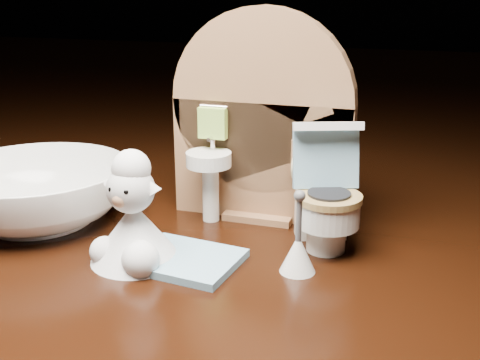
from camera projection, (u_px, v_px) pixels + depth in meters
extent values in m
cube|color=black|center=(234.00, 320.00, 0.40)|extent=(2.50, 2.50, 0.10)
cube|color=#8D603E|center=(262.00, 161.00, 0.43)|extent=(0.13, 0.02, 0.09)
cylinder|color=#8D603E|center=(263.00, 102.00, 0.42)|extent=(0.13, 0.02, 0.13)
cube|color=#8D603E|center=(261.00, 213.00, 0.45)|extent=(0.05, 0.04, 0.01)
cylinder|color=white|center=(211.00, 191.00, 0.43)|extent=(0.01, 0.01, 0.04)
cylinder|color=white|center=(209.00, 159.00, 0.42)|extent=(0.03, 0.03, 0.01)
cylinder|color=silver|center=(213.00, 142.00, 0.43)|extent=(0.00, 0.00, 0.01)
cube|color=#9DD04F|center=(213.00, 123.00, 0.42)|extent=(0.02, 0.01, 0.02)
cube|color=#8D603E|center=(309.00, 157.00, 0.41)|extent=(0.02, 0.01, 0.02)
cylinder|color=beige|center=(307.00, 167.00, 0.41)|extent=(0.02, 0.02, 0.02)
cylinder|color=white|center=(326.00, 236.00, 0.39)|extent=(0.03, 0.03, 0.02)
cylinder|color=white|center=(328.00, 213.00, 0.38)|extent=(0.04, 0.04, 0.02)
cylinder|color=olive|center=(329.00, 198.00, 0.38)|extent=(0.04, 0.04, 0.00)
cube|color=white|center=(321.00, 202.00, 0.40)|extent=(0.04, 0.03, 0.05)
cube|color=#7AABC5|center=(326.00, 156.00, 0.38)|extent=(0.04, 0.03, 0.04)
cube|color=white|center=(328.00, 126.00, 0.37)|extent=(0.04, 0.02, 0.01)
cylinder|color=#ABBB46|center=(338.00, 157.00, 0.39)|extent=(0.01, 0.01, 0.01)
cube|color=#7AABC5|center=(186.00, 260.00, 0.37)|extent=(0.07, 0.06, 0.00)
cone|color=white|center=(298.00, 253.00, 0.36)|extent=(0.02, 0.02, 0.02)
cylinder|color=#59595B|center=(299.00, 219.00, 0.35)|extent=(0.00, 0.00, 0.03)
sphere|color=#59595B|center=(300.00, 196.00, 0.35)|extent=(0.01, 0.01, 0.01)
cone|color=white|center=(135.00, 232.00, 0.37)|extent=(0.06, 0.06, 0.04)
sphere|color=white|center=(141.00, 259.00, 0.36)|extent=(0.02, 0.02, 0.02)
sphere|color=white|center=(105.00, 251.00, 0.37)|extent=(0.02, 0.02, 0.02)
sphere|color=silver|center=(131.00, 189.00, 0.36)|extent=(0.03, 0.03, 0.03)
sphere|color=tan|center=(121.00, 199.00, 0.35)|extent=(0.01, 0.01, 0.01)
sphere|color=white|center=(131.00, 169.00, 0.36)|extent=(0.02, 0.02, 0.02)
cone|color=silver|center=(114.00, 179.00, 0.37)|extent=(0.01, 0.01, 0.01)
cone|color=silver|center=(151.00, 185.00, 0.36)|extent=(0.01, 0.01, 0.01)
sphere|color=black|center=(111.00, 190.00, 0.35)|extent=(0.00, 0.00, 0.00)
sphere|color=black|center=(126.00, 192.00, 0.35)|extent=(0.00, 0.00, 0.00)
imported|color=white|center=(37.00, 194.00, 0.43)|extent=(0.14, 0.14, 0.04)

